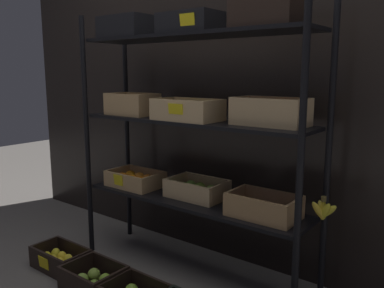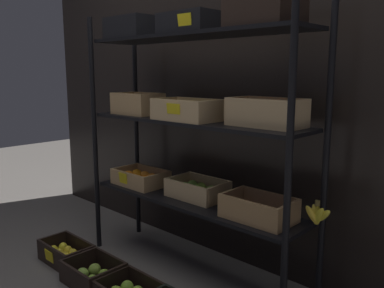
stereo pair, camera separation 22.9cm
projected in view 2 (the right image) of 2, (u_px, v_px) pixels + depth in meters
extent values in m
plane|color=#605B56|center=(192.00, 272.00, 2.43)|extent=(10.00, 10.00, 0.00)
cube|color=black|center=(233.00, 72.00, 2.49)|extent=(3.85, 0.12, 2.39)
cylinder|color=black|center=(95.00, 137.00, 2.66)|extent=(0.03, 0.03, 1.54)
cylinder|color=black|center=(288.00, 175.00, 1.68)|extent=(0.03, 0.03, 1.54)
cylinder|color=black|center=(136.00, 132.00, 2.91)|extent=(0.03, 0.03, 1.54)
cylinder|color=black|center=(326.00, 161.00, 1.93)|extent=(0.03, 0.03, 1.54)
cube|color=black|center=(192.00, 201.00, 2.35)|extent=(1.42, 0.32, 0.02)
cube|color=black|center=(192.00, 121.00, 2.27)|extent=(1.42, 0.32, 0.02)
cube|color=black|center=(192.00, 36.00, 2.19)|extent=(1.42, 0.32, 0.02)
cube|color=tan|center=(141.00, 184.00, 2.65)|extent=(0.35, 0.24, 0.01)
cube|color=tan|center=(127.00, 179.00, 2.57)|extent=(0.35, 0.02, 0.09)
cube|color=tan|center=(153.00, 173.00, 2.72)|extent=(0.35, 0.02, 0.09)
cube|color=tan|center=(125.00, 172.00, 2.76)|extent=(0.02, 0.20, 0.09)
cube|color=tan|center=(157.00, 181.00, 2.53)|extent=(0.02, 0.20, 0.09)
sphere|color=orange|center=(129.00, 176.00, 2.68)|extent=(0.07, 0.07, 0.07)
sphere|color=orange|center=(137.00, 178.00, 2.63)|extent=(0.07, 0.07, 0.07)
sphere|color=orange|center=(145.00, 180.00, 2.57)|extent=(0.07, 0.07, 0.07)
sphere|color=orange|center=(137.00, 175.00, 2.72)|extent=(0.07, 0.07, 0.07)
sphere|color=orange|center=(145.00, 177.00, 2.67)|extent=(0.07, 0.07, 0.07)
sphere|color=orange|center=(152.00, 179.00, 2.61)|extent=(0.07, 0.07, 0.07)
cube|color=yellow|center=(123.00, 179.00, 2.58)|extent=(0.08, 0.01, 0.08)
cube|color=tan|center=(198.00, 196.00, 2.38)|extent=(0.34, 0.23, 0.01)
cube|color=tan|center=(185.00, 191.00, 2.30)|extent=(0.34, 0.02, 0.10)
cube|color=tan|center=(209.00, 184.00, 2.45)|extent=(0.34, 0.02, 0.10)
cube|color=tan|center=(178.00, 182.00, 2.48)|extent=(0.02, 0.20, 0.10)
cube|color=tan|center=(219.00, 193.00, 2.26)|extent=(0.02, 0.20, 0.10)
sphere|color=#85C442|center=(185.00, 188.00, 2.41)|extent=(0.07, 0.07, 0.07)
sphere|color=#85C747|center=(195.00, 191.00, 2.35)|extent=(0.07, 0.07, 0.07)
sphere|color=#96BC38|center=(204.00, 194.00, 2.30)|extent=(0.07, 0.07, 0.07)
sphere|color=#82B744|center=(193.00, 186.00, 2.45)|extent=(0.07, 0.07, 0.07)
sphere|color=#91C13C|center=(201.00, 188.00, 2.40)|extent=(0.07, 0.07, 0.07)
sphere|color=#92B146|center=(211.00, 191.00, 2.34)|extent=(0.07, 0.07, 0.07)
cube|color=#A87F51|center=(258.00, 218.00, 2.02)|extent=(0.36, 0.22, 0.01)
cube|color=#A87F51|center=(247.00, 212.00, 1.94)|extent=(0.36, 0.02, 0.11)
cube|color=#A87F51|center=(270.00, 202.00, 2.09)|extent=(0.36, 0.02, 0.11)
cube|color=#A87F51|center=(232.00, 199.00, 2.13)|extent=(0.02, 0.19, 0.11)
cube|color=#A87F51|center=(289.00, 215.00, 1.90)|extent=(0.02, 0.19, 0.11)
sphere|color=#682147|center=(237.00, 209.00, 2.07)|extent=(0.05, 0.05, 0.05)
sphere|color=#5D284E|center=(245.00, 212.00, 2.03)|extent=(0.05, 0.05, 0.05)
sphere|color=#671E59|center=(254.00, 214.00, 2.00)|extent=(0.05, 0.05, 0.05)
sphere|color=#6C1F4D|center=(264.00, 217.00, 1.95)|extent=(0.05, 0.05, 0.05)
sphere|color=#571A5A|center=(274.00, 220.00, 1.92)|extent=(0.05, 0.05, 0.05)
sphere|color=#642D58|center=(244.00, 206.00, 2.12)|extent=(0.05, 0.05, 0.05)
sphere|color=#582B5B|center=(254.00, 208.00, 2.08)|extent=(0.05, 0.05, 0.05)
sphere|color=#6B2A5E|center=(262.00, 211.00, 2.04)|extent=(0.05, 0.05, 0.05)
sphere|color=#552A55|center=(271.00, 213.00, 2.01)|extent=(0.05, 0.05, 0.05)
sphere|color=#592E48|center=(281.00, 216.00, 1.97)|extent=(0.05, 0.05, 0.05)
cube|color=tan|center=(138.00, 113.00, 2.56)|extent=(0.31, 0.20, 0.01)
cube|color=tan|center=(126.00, 103.00, 2.48)|extent=(0.31, 0.02, 0.12)
cube|color=tan|center=(149.00, 102.00, 2.62)|extent=(0.31, 0.02, 0.12)
cube|color=tan|center=(123.00, 101.00, 2.65)|extent=(0.02, 0.17, 0.12)
cube|color=tan|center=(153.00, 104.00, 2.45)|extent=(0.02, 0.17, 0.12)
sphere|color=gold|center=(130.00, 106.00, 2.57)|extent=(0.07, 0.07, 0.07)
sphere|color=#E0C24E|center=(140.00, 107.00, 2.51)|extent=(0.07, 0.07, 0.07)
sphere|color=#DCC24D|center=(135.00, 106.00, 2.60)|extent=(0.07, 0.07, 0.07)
sphere|color=gold|center=(147.00, 107.00, 2.54)|extent=(0.07, 0.07, 0.07)
cube|color=tan|center=(187.00, 119.00, 2.24)|extent=(0.37, 0.22, 0.01)
cube|color=tan|center=(174.00, 110.00, 2.15)|extent=(0.37, 0.02, 0.11)
cube|color=tan|center=(199.00, 107.00, 2.30)|extent=(0.37, 0.02, 0.11)
cube|color=tan|center=(165.00, 107.00, 2.35)|extent=(0.02, 0.19, 0.11)
cube|color=tan|center=(211.00, 111.00, 2.11)|extent=(0.02, 0.19, 0.11)
ellipsoid|color=yellow|center=(170.00, 110.00, 2.28)|extent=(0.06, 0.06, 0.08)
ellipsoid|color=yellow|center=(178.00, 111.00, 2.23)|extent=(0.06, 0.06, 0.08)
ellipsoid|color=yellow|center=(187.00, 112.00, 2.18)|extent=(0.06, 0.06, 0.08)
ellipsoid|color=yellow|center=(197.00, 113.00, 2.14)|extent=(0.06, 0.06, 0.08)
ellipsoid|color=yellow|center=(177.00, 110.00, 2.32)|extent=(0.06, 0.06, 0.08)
ellipsoid|color=yellow|center=(187.00, 110.00, 2.28)|extent=(0.06, 0.06, 0.08)
ellipsoid|color=yellow|center=(195.00, 111.00, 2.23)|extent=(0.06, 0.06, 0.08)
ellipsoid|color=yellow|center=(205.00, 112.00, 2.18)|extent=(0.06, 0.06, 0.08)
cube|color=yellow|center=(173.00, 109.00, 2.14)|extent=(0.10, 0.01, 0.06)
cube|color=tan|center=(266.00, 125.00, 1.98)|extent=(0.37, 0.20, 0.01)
cube|color=tan|center=(256.00, 112.00, 1.90)|extent=(0.37, 0.02, 0.13)
cube|color=tan|center=(276.00, 110.00, 2.03)|extent=(0.37, 0.02, 0.13)
cube|color=tan|center=(237.00, 109.00, 2.09)|extent=(0.02, 0.17, 0.13)
cube|color=tan|center=(299.00, 114.00, 1.85)|extent=(0.02, 0.17, 0.13)
sphere|color=orange|center=(245.00, 117.00, 2.02)|extent=(0.06, 0.06, 0.06)
sphere|color=orange|center=(257.00, 118.00, 1.97)|extent=(0.06, 0.06, 0.06)
sphere|color=orange|center=(269.00, 119.00, 1.93)|extent=(0.06, 0.06, 0.06)
sphere|color=orange|center=(282.00, 120.00, 1.88)|extent=(0.06, 0.06, 0.06)
sphere|color=#FC6408|center=(252.00, 116.00, 2.06)|extent=(0.06, 0.06, 0.06)
sphere|color=orange|center=(263.00, 117.00, 2.02)|extent=(0.06, 0.06, 0.06)
sphere|color=orange|center=(275.00, 118.00, 1.97)|extent=(0.06, 0.06, 0.06)
sphere|color=orange|center=(289.00, 119.00, 1.92)|extent=(0.06, 0.06, 0.06)
cube|color=black|center=(136.00, 38.00, 2.49)|extent=(0.33, 0.26, 0.01)
cube|color=black|center=(119.00, 25.00, 2.39)|extent=(0.33, 0.02, 0.12)
cube|color=black|center=(150.00, 29.00, 2.56)|extent=(0.33, 0.02, 0.12)
cube|color=black|center=(120.00, 29.00, 2.58)|extent=(0.02, 0.23, 0.12)
cube|color=black|center=(152.00, 25.00, 2.37)|extent=(0.02, 0.23, 0.12)
ellipsoid|color=#B0B04C|center=(123.00, 30.00, 2.50)|extent=(0.07, 0.07, 0.09)
ellipsoid|color=tan|center=(130.00, 29.00, 2.46)|extent=(0.07, 0.07, 0.09)
ellipsoid|color=#ACC44C|center=(139.00, 28.00, 2.40)|extent=(0.07, 0.07, 0.09)
ellipsoid|color=#B8BC4D|center=(133.00, 30.00, 2.55)|extent=(0.07, 0.07, 0.09)
ellipsoid|color=tan|center=(140.00, 30.00, 2.50)|extent=(0.07, 0.07, 0.09)
ellipsoid|color=#BCBA4C|center=(148.00, 29.00, 2.46)|extent=(0.07, 0.07, 0.09)
cube|color=black|center=(190.00, 33.00, 2.18)|extent=(0.34, 0.22, 0.01)
cube|color=black|center=(177.00, 20.00, 2.09)|extent=(0.34, 0.02, 0.10)
cube|color=black|center=(203.00, 24.00, 2.24)|extent=(0.34, 0.02, 0.10)
cube|color=black|center=(170.00, 25.00, 2.28)|extent=(0.02, 0.19, 0.10)
cube|color=black|center=(213.00, 20.00, 2.06)|extent=(0.02, 0.19, 0.10)
sphere|color=red|center=(176.00, 26.00, 2.21)|extent=(0.07, 0.07, 0.07)
sphere|color=red|center=(187.00, 24.00, 2.15)|extent=(0.07, 0.07, 0.07)
sphere|color=red|center=(197.00, 23.00, 2.10)|extent=(0.07, 0.07, 0.07)
sphere|color=red|center=(184.00, 26.00, 2.24)|extent=(0.07, 0.07, 0.07)
sphere|color=red|center=(194.00, 25.00, 2.19)|extent=(0.07, 0.07, 0.07)
sphere|color=red|center=(205.00, 24.00, 2.15)|extent=(0.07, 0.07, 0.07)
cube|color=yellow|center=(184.00, 20.00, 2.04)|extent=(0.09, 0.01, 0.07)
cube|color=black|center=(264.00, 27.00, 1.88)|extent=(0.32, 0.26, 0.01)
cube|color=black|center=(250.00, 9.00, 1.79)|extent=(0.32, 0.02, 0.12)
cube|color=black|center=(279.00, 15.00, 1.96)|extent=(0.32, 0.02, 0.12)
cube|color=black|center=(239.00, 15.00, 1.98)|extent=(0.02, 0.23, 0.12)
cube|color=black|center=(294.00, 8.00, 1.77)|extent=(0.02, 0.23, 0.12)
ellipsoid|color=brown|center=(242.00, 18.00, 1.89)|extent=(0.05, 0.05, 0.07)
ellipsoid|color=brown|center=(252.00, 17.00, 1.86)|extent=(0.05, 0.05, 0.07)
ellipsoid|color=brown|center=(263.00, 16.00, 1.81)|extent=(0.05, 0.05, 0.07)
ellipsoid|color=brown|center=(274.00, 15.00, 1.78)|extent=(0.05, 0.05, 0.07)
ellipsoid|color=brown|center=(249.00, 20.00, 1.94)|extent=(0.05, 0.05, 0.07)
ellipsoid|color=brown|center=(259.00, 18.00, 1.90)|extent=(0.05, 0.05, 0.07)
ellipsoid|color=brown|center=(271.00, 17.00, 1.86)|extent=(0.05, 0.05, 0.07)
ellipsoid|color=brown|center=(282.00, 16.00, 1.82)|extent=(0.05, 0.05, 0.07)
ellipsoid|color=brown|center=(256.00, 21.00, 1.98)|extent=(0.05, 0.05, 0.07)
ellipsoid|color=brown|center=(267.00, 20.00, 1.94)|extent=(0.05, 0.05, 0.07)
ellipsoid|color=brown|center=(276.00, 18.00, 1.90)|extent=(0.05, 0.05, 0.07)
ellipsoid|color=brown|center=(288.00, 17.00, 1.86)|extent=(0.05, 0.05, 0.07)
cylinder|color=brown|center=(318.00, 203.00, 1.83)|extent=(0.02, 0.02, 0.02)
ellipsoid|color=yellow|center=(312.00, 215.00, 1.85)|extent=(0.08, 0.03, 0.09)
ellipsoid|color=yellow|center=(316.00, 214.00, 1.85)|extent=(0.06, 0.03, 0.10)
ellipsoid|color=yellow|center=(317.00, 215.00, 1.84)|extent=(0.03, 0.03, 0.09)
ellipsoid|color=yellow|center=(319.00, 216.00, 1.83)|extent=(0.07, 0.03, 0.10)
ellipsoid|color=yellow|center=(323.00, 216.00, 1.83)|extent=(0.09, 0.03, 0.09)
cube|color=black|center=(67.00, 261.00, 2.55)|extent=(0.36, 0.21, 0.01)
cube|color=black|center=(52.00, 256.00, 2.47)|extent=(0.36, 0.02, 0.12)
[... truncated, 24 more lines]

